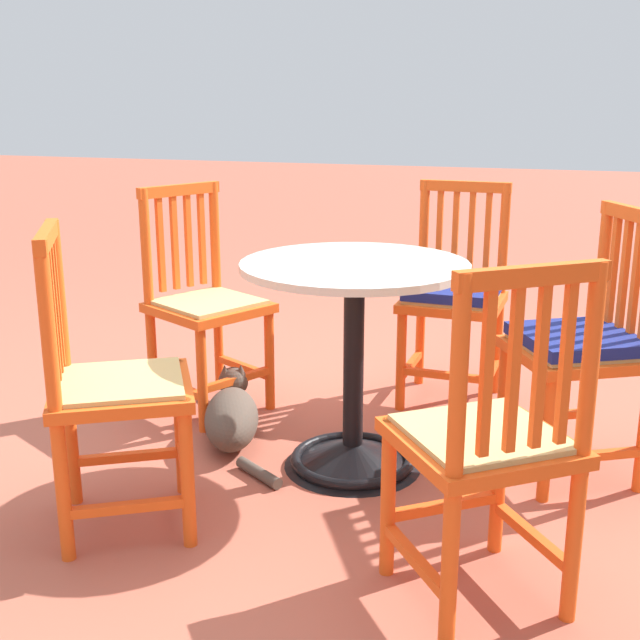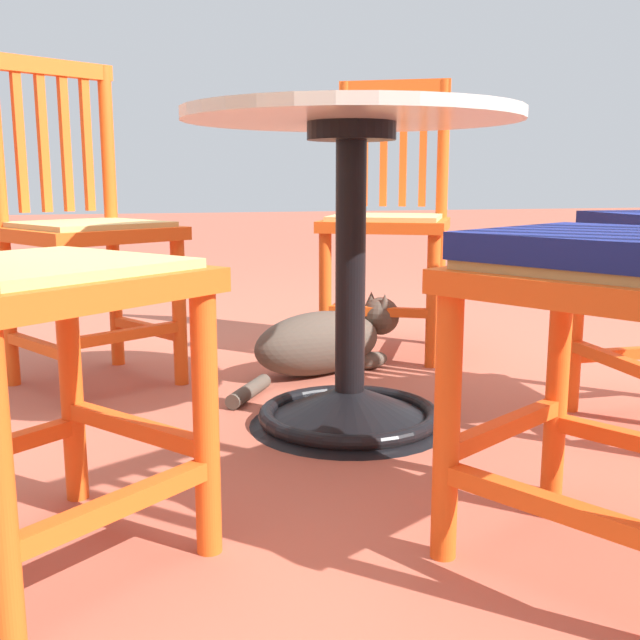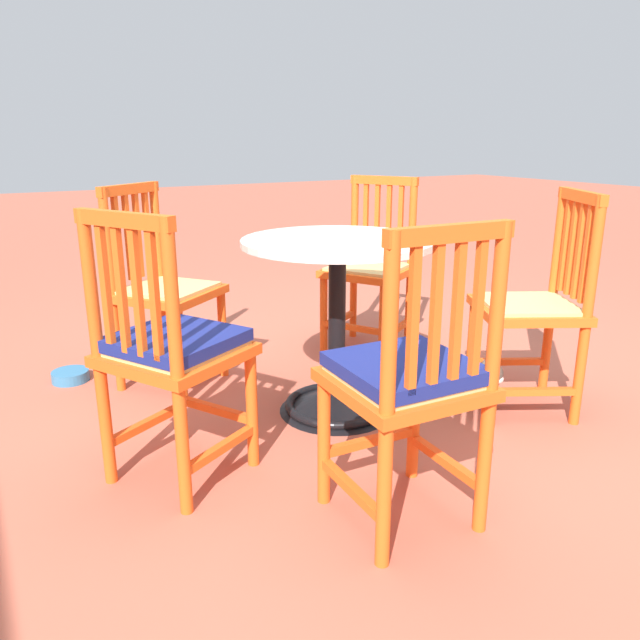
% 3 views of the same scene
% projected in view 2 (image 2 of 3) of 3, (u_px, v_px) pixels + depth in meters
% --- Properties ---
extents(ground_plane, '(24.00, 24.00, 0.00)m').
position_uv_depth(ground_plane, '(367.00, 408.00, 1.94)').
color(ground_plane, '#AD5642').
extents(cafe_table, '(0.76, 0.76, 0.73)m').
position_uv_depth(cafe_table, '(350.00, 308.00, 1.75)').
color(cafe_table, black).
rests_on(cafe_table, ground_plane).
extents(orange_chair_facing_out, '(0.56, 0.56, 0.91)m').
position_uv_depth(orange_chair_facing_out, '(13.00, 284.00, 1.05)').
color(orange_chair_facing_out, '#EA5619').
rests_on(orange_chair_facing_out, ground_plane).
extents(orange_chair_near_fence, '(0.54, 0.54, 0.91)m').
position_uv_depth(orange_chair_near_fence, '(632.00, 272.00, 1.07)').
color(orange_chair_near_fence, '#EA5619').
rests_on(orange_chair_near_fence, ground_plane).
extents(orange_chair_at_corner, '(0.54, 0.54, 0.91)m').
position_uv_depth(orange_chair_at_corner, '(387.00, 224.00, 2.51)').
color(orange_chair_at_corner, '#EA5619').
rests_on(orange_chair_at_corner, ground_plane).
extents(orange_chair_tucked_in, '(0.55, 0.55, 0.91)m').
position_uv_depth(orange_chair_tucked_in, '(84.00, 232.00, 2.10)').
color(orange_chair_tucked_in, '#EA5619').
rests_on(orange_chair_tucked_in, ground_plane).
extents(tabby_cat, '(0.63, 0.48, 0.23)m').
position_uv_depth(tabby_cat, '(329.00, 341.00, 2.28)').
color(tabby_cat, '#4C4238').
rests_on(tabby_cat, ground_plane).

